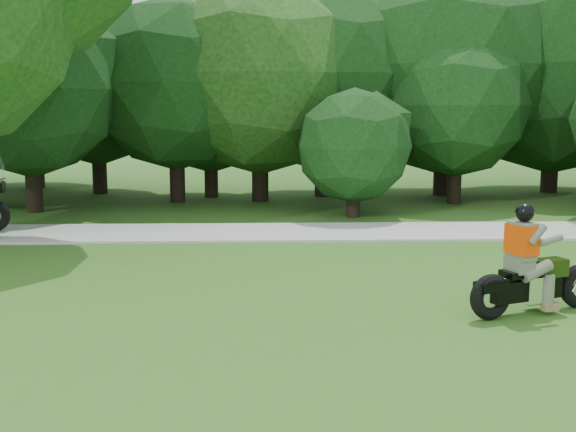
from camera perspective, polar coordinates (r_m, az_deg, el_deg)
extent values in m
cube|color=#ACACA7|center=(16.56, 11.77, -1.20)|extent=(60.00, 2.20, 0.06)
cylinder|color=black|center=(21.38, 13.01, 2.96)|extent=(0.40, 0.40, 1.49)
sphere|color=black|center=(21.27, 13.21, 8.53)|extent=(4.10, 4.10, 4.10)
cylinder|color=black|center=(24.99, 19.99, 3.83)|extent=(0.54, 0.54, 1.80)
sphere|color=black|center=(24.94, 20.37, 10.97)|extent=(6.81, 6.81, 6.81)
cylinder|color=black|center=(21.41, -2.22, 3.60)|extent=(0.49, 0.49, 1.80)
sphere|color=#134313|center=(21.33, -2.26, 11.06)|extent=(5.79, 5.79, 5.79)
cylinder|color=black|center=(21.39, -8.75, 3.49)|extent=(0.45, 0.45, 1.80)
sphere|color=black|center=(21.30, -8.91, 10.26)|extent=(4.99, 4.99, 4.99)
cylinder|color=black|center=(23.25, 12.09, 3.83)|extent=(0.53, 0.53, 1.80)
sphere|color=black|center=(23.19, 12.34, 11.35)|extent=(6.61, 6.61, 6.61)
cylinder|color=black|center=(23.93, -14.68, 3.88)|extent=(0.46, 0.46, 1.80)
sphere|color=black|center=(23.85, -14.93, 10.07)|extent=(5.18, 5.18, 5.18)
cylinder|color=black|center=(18.49, 5.18, 1.26)|extent=(0.35, 0.35, 0.86)
sphere|color=black|center=(18.35, 5.24, 5.53)|extent=(2.92, 2.92, 2.92)
cylinder|color=black|center=(22.41, -6.09, 3.43)|extent=(0.42, 0.42, 1.52)
sphere|color=black|center=(22.31, -6.19, 9.01)|extent=(4.36, 4.36, 4.36)
cylinder|color=black|center=(26.22, -19.28, 4.09)|extent=(0.51, 0.51, 1.80)
sphere|color=black|center=(26.17, -19.61, 10.47)|extent=(6.22, 6.22, 6.22)
cylinder|color=black|center=(22.53, 2.76, 3.86)|extent=(0.49, 0.49, 1.80)
sphere|color=black|center=(22.45, 2.81, 11.01)|extent=(5.86, 5.86, 5.86)
cylinder|color=black|center=(20.36, -19.46, 2.70)|extent=(0.43, 0.43, 1.72)
sphere|color=black|center=(20.26, -19.81, 9.38)|extent=(4.65, 4.65, 4.65)
torus|color=black|center=(10.09, 15.71, -6.18)|extent=(0.66, 0.40, 0.63)
cube|color=black|center=(10.45, 18.24, -5.52)|extent=(1.11, 0.60, 0.29)
cube|color=silver|center=(10.55, 18.87, -5.42)|extent=(0.52, 0.44, 0.36)
cube|color=black|center=(10.65, 19.94, -3.84)|extent=(0.54, 0.42, 0.24)
cube|color=black|center=(10.31, 17.79, -4.34)|extent=(0.54, 0.44, 0.09)
cube|color=#545A49|center=(10.29, 17.82, -3.65)|extent=(0.38, 0.42, 0.22)
cube|color=#545A49|center=(10.24, 17.98, -1.86)|extent=(0.36, 0.44, 0.51)
cube|color=#FF3F05|center=(10.23, 17.99, -1.76)|extent=(0.39, 0.48, 0.40)
sphere|color=black|center=(10.19, 18.20, 0.26)|extent=(0.25, 0.25, 0.25)
cylinder|color=silver|center=(17.08, -21.71, 2.69)|extent=(0.13, 0.65, 0.04)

